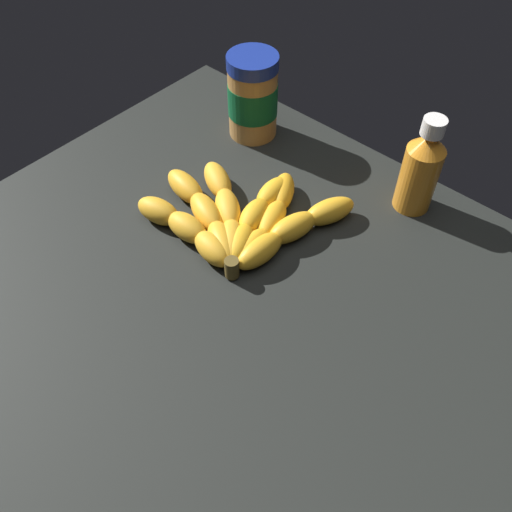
{
  "coord_description": "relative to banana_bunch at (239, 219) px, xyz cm",
  "views": [
    {
      "loc": [
        -32.03,
        29.63,
        58.51
      ],
      "look_at": [
        -1.34,
        -4.82,
        3.75
      ],
      "focal_mm": 38.01,
      "sensor_mm": 36.0,
      "label": 1
    }
  ],
  "objects": [
    {
      "name": "banana_bunch",
      "position": [
        0.0,
        0.0,
        0.0
      ],
      "size": [
        27.29,
        23.69,
        3.72
      ],
      "color": "gold",
      "rests_on": "ground_plane"
    },
    {
      "name": "peanut_butter_jar",
      "position": [
        13.84,
        -18.51,
        5.28
      ],
      "size": [
        8.35,
        8.35,
        14.38
      ],
      "color": "#BF8442",
      "rests_on": "ground_plane"
    },
    {
      "name": "honey_bottle",
      "position": [
        -16.29,
        -21.19,
        5.24
      ],
      "size": [
        5.57,
        5.57,
        15.61
      ],
      "color": "orange",
      "rests_on": "ground_plane"
    },
    {
      "name": "ground_plane",
      "position": [
        -6.27,
        9.57,
        -3.64
      ],
      "size": [
        83.53,
        76.09,
        3.66
      ],
      "primitive_type": "cube",
      "color": "black"
    }
  ]
}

